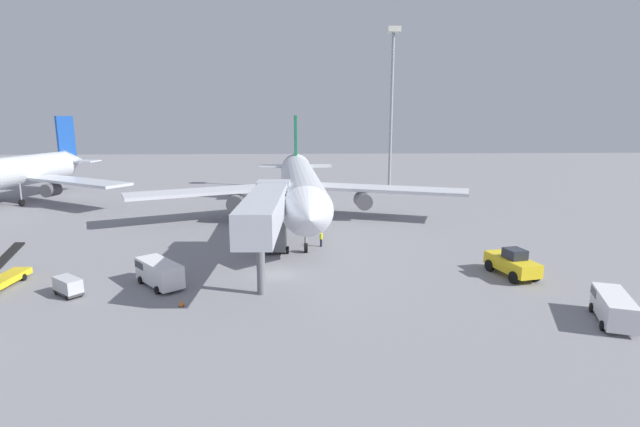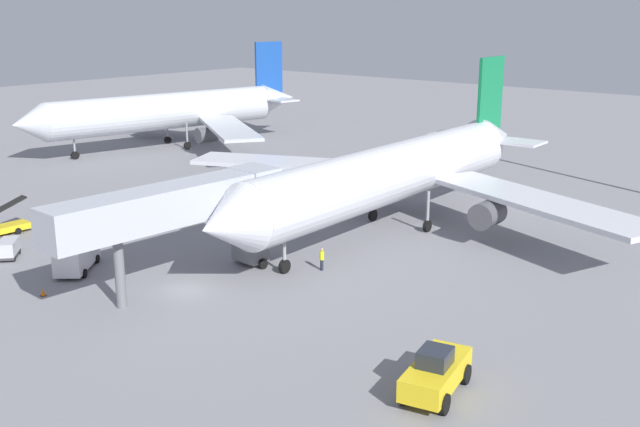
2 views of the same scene
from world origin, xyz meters
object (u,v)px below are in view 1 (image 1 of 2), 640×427
(belt_loader_truck, at_px, (0,280))
(ground_crew_worker_foreground, at_px, (321,238))
(airplane_at_gate, at_px, (300,184))
(jet_bridge, at_px, (267,211))
(service_van_near_left, at_px, (613,306))
(safety_cone_alpha, at_px, (181,303))
(apron_light_mast, at_px, (392,83))
(baggage_cart_outer_right, at_px, (68,286))
(service_van_near_center, at_px, (159,272))
(pushback_tug, at_px, (512,263))

(belt_loader_truck, xyz_separation_m, ground_crew_worker_foreground, (28.14, 12.40, 0.19))
(airplane_at_gate, height_order, belt_loader_truck, airplane_at_gate)
(jet_bridge, height_order, service_van_near_left, jet_bridge)
(safety_cone_alpha, bearing_deg, apron_light_mast, 65.01)
(airplane_at_gate, bearing_deg, baggage_cart_outer_right, -124.53)
(service_van_near_center, relative_size, safety_cone_alpha, 9.56)
(airplane_at_gate, xyz_separation_m, jet_bridge, (-3.02, -22.41, 0.62))
(safety_cone_alpha, bearing_deg, belt_loader_truck, 164.42)
(airplane_at_gate, relative_size, jet_bridge, 2.53)
(airplane_at_gate, xyz_separation_m, apron_light_mast, (17.74, 27.39, 15.55))
(service_van_near_center, bearing_deg, service_van_near_left, -14.44)
(jet_bridge, height_order, baggage_cart_outer_right, jet_bridge)
(service_van_near_left, distance_m, ground_crew_worker_foreground, 29.13)
(baggage_cart_outer_right, bearing_deg, belt_loader_truck, 164.09)
(service_van_near_left, bearing_deg, airplane_at_gate, 122.92)
(baggage_cart_outer_right, bearing_deg, safety_cone_alpha, -15.36)
(jet_bridge, xyz_separation_m, apron_light_mast, (20.76, 49.80, 14.94))
(apron_light_mast, bearing_deg, service_van_near_left, -85.68)
(jet_bridge, bearing_deg, belt_loader_truck, -171.29)
(pushback_tug, relative_size, apron_light_mast, 0.19)
(belt_loader_truck, distance_m, baggage_cart_outer_right, 6.91)
(jet_bridge, relative_size, service_van_near_left, 3.35)
(service_van_near_center, relative_size, ground_crew_worker_foreground, 3.05)
(baggage_cart_outer_right, relative_size, apron_light_mast, 0.09)
(ground_crew_worker_foreground, bearing_deg, service_van_near_center, -140.36)
(belt_loader_truck, bearing_deg, pushback_tug, 1.75)
(airplane_at_gate, bearing_deg, service_van_near_center, -115.64)
(apron_light_mast, bearing_deg, ground_crew_worker_foreground, -110.58)
(belt_loader_truck, xyz_separation_m, apron_light_mast, (43.50, 53.28, 20.12))
(service_van_near_left, distance_m, apron_light_mast, 65.24)
(service_van_near_left, relative_size, safety_cone_alpha, 9.91)
(pushback_tug, height_order, belt_loader_truck, belt_loader_truck)
(jet_bridge, bearing_deg, apron_light_mast, 67.37)
(belt_loader_truck, xyz_separation_m, service_van_near_center, (13.43, 0.21, 0.49))
(belt_loader_truck, height_order, safety_cone_alpha, belt_loader_truck)
(jet_bridge, relative_size, belt_loader_truck, 2.81)
(belt_loader_truck, distance_m, ground_crew_worker_foreground, 30.76)
(pushback_tug, bearing_deg, apron_light_mast, 92.03)
(pushback_tug, relative_size, service_van_near_center, 1.08)
(service_van_near_center, bearing_deg, ground_crew_worker_foreground, 39.64)
(jet_bridge, bearing_deg, service_van_near_left, -25.66)
(baggage_cart_outer_right, height_order, safety_cone_alpha, baggage_cart_outer_right)
(airplane_at_gate, height_order, ground_crew_worker_foreground, airplane_at_gate)
(jet_bridge, height_order, ground_crew_worker_foreground, jet_bridge)
(airplane_at_gate, bearing_deg, pushback_tug, -51.38)
(baggage_cart_outer_right, xyz_separation_m, safety_cone_alpha, (9.87, -2.71, -0.55))
(safety_cone_alpha, bearing_deg, baggage_cart_outer_right, 164.64)
(ground_crew_worker_foreground, distance_m, apron_light_mast, 48.00)
(apron_light_mast, bearing_deg, safety_cone_alpha, -114.99)
(baggage_cart_outer_right, bearing_deg, jet_bridge, 18.47)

